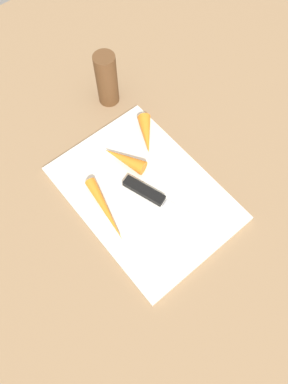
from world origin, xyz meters
The scene contains 7 objects.
ground_plane centered at (0.00, 0.00, 0.00)m, with size 1.40×1.40×0.00m, color #8C6D4C.
cutting_board centered at (0.00, 0.00, 0.01)m, with size 0.36×0.26×0.01m, color silver.
knife centered at (0.01, 0.01, 0.02)m, with size 0.20×0.08×0.01m.
carrot_longest centered at (-0.01, -0.09, 0.02)m, with size 0.02×0.02×0.14m, color orange.
carrot_shortest centered at (-0.10, 0.09, 0.03)m, with size 0.03×0.03×0.09m, color orange.
carrot_medium centered at (-0.08, 0.01, 0.03)m, with size 0.03×0.03×0.09m, color orange.
pepper_grinder centered at (-0.24, 0.10, 0.06)m, with size 0.05×0.05×0.13m, color brown.
Camera 1 is at (0.24, -0.20, 0.66)m, focal length 33.02 mm.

